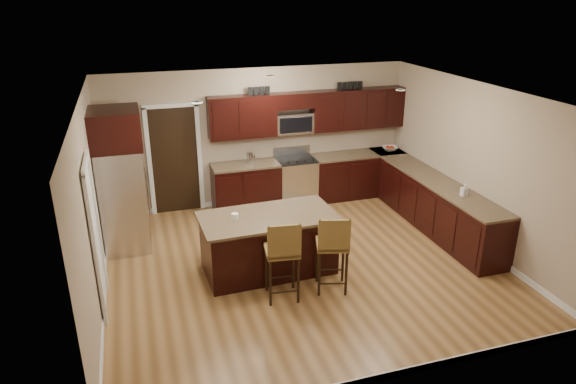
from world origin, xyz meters
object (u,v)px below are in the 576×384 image
object	(u,v)px
stool_mid	(283,252)
refrigerator	(121,179)
range	(296,180)
island	(268,245)
stool_right	(333,245)

from	to	relation	value
stool_mid	refrigerator	world-z (taller)	refrigerator
stool_mid	refrigerator	distance (m)	3.11
refrigerator	range	bearing A→B (deg)	16.87
range	island	xyz separation A→B (m)	(-1.24, -2.47, -0.04)
island	refrigerator	xyz separation A→B (m)	(-2.06, 1.46, 0.78)
range	stool_mid	xyz separation A→B (m)	(-1.27, -3.32, 0.28)
stool_right	refrigerator	xyz separation A→B (m)	(-2.76, 2.31, 0.47)
island	stool_mid	world-z (taller)	stool_mid
stool_right	island	bearing A→B (deg)	145.66
range	stool_mid	bearing A→B (deg)	-110.92
refrigerator	stool_right	bearing A→B (deg)	-39.93
stool_right	stool_mid	bearing A→B (deg)	-163.81
range	stool_right	distance (m)	3.37
stool_right	range	bearing A→B (deg)	96.70
island	stool_right	world-z (taller)	stool_right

